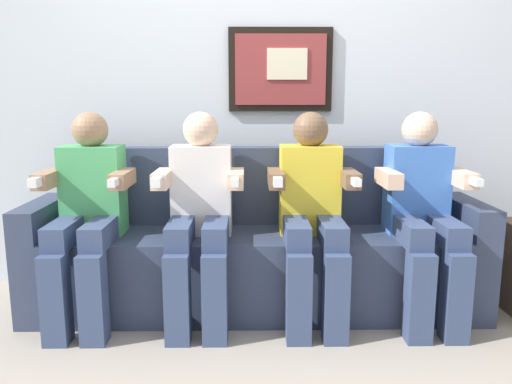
% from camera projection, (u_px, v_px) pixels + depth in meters
% --- Properties ---
extents(ground_plane, '(6.37, 6.37, 0.00)m').
position_uv_depth(ground_plane, '(256.00, 331.00, 2.62)').
color(ground_plane, '#9E9384').
extents(back_wall_assembly, '(4.90, 0.10, 2.60)m').
position_uv_depth(back_wall_assembly, '(255.00, 78.00, 3.13)').
color(back_wall_assembly, silver).
rests_on(back_wall_assembly, ground_plane).
extents(couch, '(2.50, 0.58, 0.90)m').
position_uv_depth(couch, '(256.00, 253.00, 2.88)').
color(couch, '#333D56').
rests_on(couch, ground_plane).
extents(person_leftmost, '(0.46, 0.56, 1.11)m').
position_uv_depth(person_leftmost, '(88.00, 210.00, 2.65)').
color(person_leftmost, '#4CB266').
rests_on(person_leftmost, ground_plane).
extents(person_left_center, '(0.46, 0.56, 1.11)m').
position_uv_depth(person_left_center, '(200.00, 209.00, 2.66)').
color(person_left_center, white).
rests_on(person_left_center, ground_plane).
extents(person_right_center, '(0.46, 0.56, 1.11)m').
position_uv_depth(person_right_center, '(312.00, 209.00, 2.67)').
color(person_right_center, yellow).
rests_on(person_right_center, ground_plane).
extents(person_rightmost, '(0.46, 0.56, 1.11)m').
position_uv_depth(person_rightmost, '(423.00, 209.00, 2.68)').
color(person_rightmost, '#3F72CC').
rests_on(person_rightmost, ground_plane).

